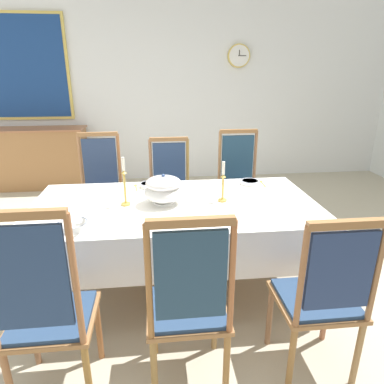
{
  "coord_description": "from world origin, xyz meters",
  "views": [
    {
      "loc": [
        -0.14,
        -2.68,
        1.7
      ],
      "look_at": [
        0.12,
        -0.33,
        0.86
      ],
      "focal_mm": 31.84,
      "sensor_mm": 36.0,
      "label": 1
    }
  ],
  "objects_px": {
    "bowl_far_left": "(73,225)",
    "bowl_near_right": "(149,185)",
    "chair_south_c": "(322,295)",
    "sideboard": "(39,158)",
    "candlestick_west": "(125,186)",
    "framed_painting": "(23,68)",
    "chair_south_a": "(46,309)",
    "soup_tureen": "(164,189)",
    "chair_south_b": "(188,303)",
    "candlestick_east": "(223,186)",
    "bowl_near_left": "(250,182)",
    "spoon_primary": "(262,182)",
    "spoon_secondary": "(136,186)",
    "dining_table": "(175,212)",
    "chair_north_b": "(170,188)",
    "mounted_clock": "(239,56)",
    "chair_north_c": "(239,183)",
    "chair_north_a": "(101,188)"
  },
  "relations": [
    {
      "from": "framed_painting",
      "to": "bowl_far_left",
      "type": "bearing_deg",
      "value": -69.03
    },
    {
      "from": "chair_south_a",
      "to": "chair_south_b",
      "type": "distance_m",
      "value": 0.71
    },
    {
      "from": "bowl_far_left",
      "to": "soup_tureen",
      "type": "bearing_deg",
      "value": 31.8
    },
    {
      "from": "dining_table",
      "to": "chair_north_b",
      "type": "relative_size",
      "value": 2.05
    },
    {
      "from": "sideboard",
      "to": "candlestick_east",
      "type": "bearing_deg",
      "value": 128.88
    },
    {
      "from": "chair_south_b",
      "to": "candlestick_east",
      "type": "xyz_separation_m",
      "value": [
        0.36,
        0.95,
        0.31
      ]
    },
    {
      "from": "chair_north_b",
      "to": "chair_south_c",
      "type": "relative_size",
      "value": 1.0
    },
    {
      "from": "framed_painting",
      "to": "chair_north_c",
      "type": "bearing_deg",
      "value": -37.53
    },
    {
      "from": "chair_north_c",
      "to": "mounted_clock",
      "type": "height_order",
      "value": "mounted_clock"
    },
    {
      "from": "mounted_clock",
      "to": "chair_north_b",
      "type": "bearing_deg",
      "value": -119.34
    },
    {
      "from": "soup_tureen",
      "to": "mounted_clock",
      "type": "height_order",
      "value": "mounted_clock"
    },
    {
      "from": "chair_south_b",
      "to": "bowl_far_left",
      "type": "xyz_separation_m",
      "value": [
        -0.69,
        0.58,
        0.21
      ]
    },
    {
      "from": "bowl_far_left",
      "to": "mounted_clock",
      "type": "distance_m",
      "value": 4.06
    },
    {
      "from": "chair_north_b",
      "to": "spoon_secondary",
      "type": "xyz_separation_m",
      "value": [
        -0.32,
        -0.52,
        0.21
      ]
    },
    {
      "from": "spoon_primary",
      "to": "spoon_secondary",
      "type": "height_order",
      "value": "same"
    },
    {
      "from": "spoon_primary",
      "to": "spoon_secondary",
      "type": "bearing_deg",
      "value": -178.58
    },
    {
      "from": "chair_south_a",
      "to": "soup_tureen",
      "type": "height_order",
      "value": "chair_south_a"
    },
    {
      "from": "framed_painting",
      "to": "sideboard",
      "type": "bearing_deg",
      "value": -67.99
    },
    {
      "from": "chair_south_b",
      "to": "chair_north_b",
      "type": "bearing_deg",
      "value": 90.0
    },
    {
      "from": "dining_table",
      "to": "framed_painting",
      "type": "distance_m",
      "value": 3.8
    },
    {
      "from": "chair_north_b",
      "to": "bowl_far_left",
      "type": "relative_size",
      "value": 5.32
    },
    {
      "from": "mounted_clock",
      "to": "bowl_near_left",
      "type": "bearing_deg",
      "value": -100.46
    },
    {
      "from": "soup_tureen",
      "to": "candlestick_west",
      "type": "xyz_separation_m",
      "value": [
        -0.29,
        0.0,
        0.04
      ]
    },
    {
      "from": "soup_tureen",
      "to": "bowl_far_left",
      "type": "xyz_separation_m",
      "value": [
        -0.6,
        -0.37,
        -0.09
      ]
    },
    {
      "from": "candlestick_west",
      "to": "framed_painting",
      "type": "height_order",
      "value": "framed_painting"
    },
    {
      "from": "dining_table",
      "to": "candlestick_east",
      "type": "distance_m",
      "value": 0.42
    },
    {
      "from": "candlestick_west",
      "to": "candlestick_east",
      "type": "bearing_deg",
      "value": -0.0
    },
    {
      "from": "chair_north_b",
      "to": "framed_painting",
      "type": "xyz_separation_m",
      "value": [
        -2.0,
        2.11,
        1.2
      ]
    },
    {
      "from": "sideboard",
      "to": "mounted_clock",
      "type": "height_order",
      "value": "mounted_clock"
    },
    {
      "from": "chair_south_b",
      "to": "bowl_near_left",
      "type": "bearing_deg",
      "value": 62.84
    },
    {
      "from": "bowl_far_left",
      "to": "bowl_near_right",
      "type": "bearing_deg",
      "value": 58.25
    },
    {
      "from": "spoon_secondary",
      "to": "sideboard",
      "type": "relative_size",
      "value": 0.12
    },
    {
      "from": "chair_south_a",
      "to": "chair_north_c",
      "type": "height_order",
      "value": "chair_south_a"
    },
    {
      "from": "bowl_near_left",
      "to": "chair_south_c",
      "type": "bearing_deg",
      "value": -87.94
    },
    {
      "from": "chair_north_c",
      "to": "bowl_near_right",
      "type": "relative_size",
      "value": 7.05
    },
    {
      "from": "chair_north_a",
      "to": "bowl_near_right",
      "type": "xyz_separation_m",
      "value": [
        0.5,
        -0.55,
        0.2
      ]
    },
    {
      "from": "dining_table",
      "to": "sideboard",
      "type": "bearing_deg",
      "value": 124.0
    },
    {
      "from": "bowl_near_left",
      "to": "sideboard",
      "type": "distance_m",
      "value": 3.55
    },
    {
      "from": "chair_south_c",
      "to": "candlestick_east",
      "type": "bearing_deg",
      "value": 111.52
    },
    {
      "from": "chair_north_a",
      "to": "bowl_near_right",
      "type": "height_order",
      "value": "chair_north_a"
    },
    {
      "from": "bowl_far_left",
      "to": "candlestick_west",
      "type": "bearing_deg",
      "value": 50.03
    },
    {
      "from": "candlestick_west",
      "to": "sideboard",
      "type": "height_order",
      "value": "candlestick_west"
    },
    {
      "from": "chair_south_c",
      "to": "chair_north_c",
      "type": "xyz_separation_m",
      "value": [
        0.0,
        1.9,
        0.02
      ]
    },
    {
      "from": "dining_table",
      "to": "chair_north_b",
      "type": "distance_m",
      "value": 0.96
    },
    {
      "from": "chair_north_c",
      "to": "framed_painting",
      "type": "distance_m",
      "value": 3.65
    },
    {
      "from": "dining_table",
      "to": "chair_south_c",
      "type": "height_order",
      "value": "chair_south_c"
    },
    {
      "from": "chair_north_a",
      "to": "chair_south_c",
      "type": "relative_size",
      "value": 1.07
    },
    {
      "from": "chair_south_c",
      "to": "sideboard",
      "type": "distance_m",
      "value": 4.59
    },
    {
      "from": "framed_painting",
      "to": "bowl_near_right",
      "type": "bearing_deg",
      "value": -55.99
    },
    {
      "from": "chair_north_c",
      "to": "spoon_secondary",
      "type": "bearing_deg",
      "value": 26.41
    }
  ]
}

